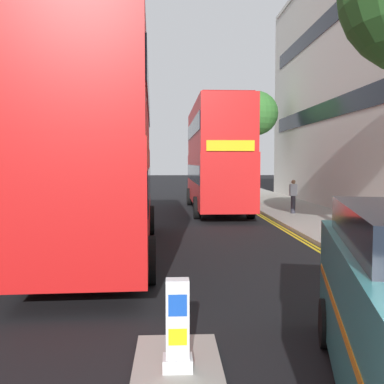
% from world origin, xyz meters
% --- Properties ---
extents(sidewalk_right, '(4.00, 80.00, 0.14)m').
position_xyz_m(sidewalk_right, '(6.50, 16.00, 0.07)').
color(sidewalk_right, '#9E9991').
rests_on(sidewalk_right, ground).
extents(sidewalk_left, '(4.00, 80.00, 0.14)m').
position_xyz_m(sidewalk_left, '(-6.50, 16.00, 0.07)').
color(sidewalk_left, '#9E9991').
rests_on(sidewalk_left, ground).
extents(kerb_line_outer, '(0.10, 56.00, 0.01)m').
position_xyz_m(kerb_line_outer, '(4.40, 14.00, 0.00)').
color(kerb_line_outer, yellow).
rests_on(kerb_line_outer, ground).
extents(kerb_line_inner, '(0.10, 56.00, 0.01)m').
position_xyz_m(kerb_line_inner, '(4.24, 14.00, 0.00)').
color(kerb_line_inner, yellow).
rests_on(kerb_line_inner, ground).
extents(traffic_island, '(1.10, 2.20, 0.10)m').
position_xyz_m(traffic_island, '(0.00, 4.17, 0.05)').
color(traffic_island, '#9E9991').
rests_on(traffic_island, ground).
extents(keep_left_bollard, '(0.36, 0.28, 1.11)m').
position_xyz_m(keep_left_bollard, '(0.00, 4.17, 0.61)').
color(keep_left_bollard, silver).
rests_on(keep_left_bollard, traffic_island).
extents(double_decker_bus_away, '(3.12, 10.89, 5.64)m').
position_xyz_m(double_decker_bus_away, '(-1.94, 11.67, 3.03)').
color(double_decker_bus_away, red).
rests_on(double_decker_bus_away, ground).
extents(double_decker_bus_oncoming, '(2.87, 10.83, 5.64)m').
position_xyz_m(double_decker_bus_oncoming, '(2.34, 22.74, 3.03)').
color(double_decker_bus_oncoming, red).
rests_on(double_decker_bus_oncoming, ground).
extents(pedestrian_far, '(0.34, 0.22, 1.62)m').
position_xyz_m(pedestrian_far, '(5.84, 20.23, 0.99)').
color(pedestrian_far, '#2D2D38').
rests_on(pedestrian_far, sidewalk_right).
extents(street_tree_near, '(3.18, 3.18, 7.60)m').
position_xyz_m(street_tree_near, '(6.10, 31.31, 6.08)').
color(street_tree_near, '#6B6047').
rests_on(street_tree_near, sidewalk_right).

